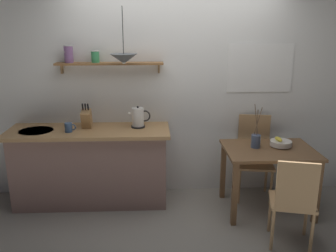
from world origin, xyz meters
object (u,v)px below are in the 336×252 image
Objects in this scene: dining_table at (269,159)px; pendant_lamp at (124,59)px; knife_block at (86,118)px; coffee_mug_by_sink at (69,127)px; dining_chair_far at (254,153)px; dining_chair_near at (294,199)px; twig_vase at (256,140)px; fruit_bowl at (281,143)px; electric_kettle at (138,118)px.

pendant_lamp reaches higher than dining_table.
knife_block is 0.24m from coffee_mug_by_sink.
knife_block is (-1.98, -0.07, 0.48)m from dining_chair_far.
dining_chair_near is 0.86m from twig_vase.
fruit_bowl is at bearing -58.59° from dining_chair_far.
knife_block reaches higher than dining_table.
electric_kettle is at bearing 167.26° from dining_table.
coffee_mug_by_sink is (-0.17, -0.15, -0.06)m from knife_block.
dining_chair_near is 2.44m from coffee_mug_by_sink.
pendant_lamp is (-1.44, 0.18, 0.88)m from twig_vase.
coffee_mug_by_sink reaches higher than dining_chair_near.
electric_kettle is at bearing 0.45° from knife_block.
twig_vase is at bearing -176.82° from fruit_bowl.
pendant_lamp is at bearing -174.10° from dining_chair_far.
dining_chair_far is 8.03× the size of coffee_mug_by_sink.
fruit_bowl is 1.91× the size of coffee_mug_by_sink.
coffee_mug_by_sink is (-0.76, -0.16, -0.06)m from electric_kettle.
fruit_bowl is 0.40× the size of pendant_lamp.
dining_chair_far is 2.02× the size of twig_vase.
dining_chair_far reaches higher than fruit_bowl.
knife_block is (-0.59, -0.00, 0.00)m from electric_kettle.
dining_chair_far is at bearing 5.82° from coffee_mug_by_sink.
fruit_bowl is at bearing 3.18° from twig_vase.
knife_block is (-1.89, 0.27, 0.20)m from twig_vase.
twig_vase is 1.35m from electric_kettle.
dining_chair_near reaches higher than dining_table.
electric_kettle is at bearing 143.91° from dining_chair_near.
dining_table is 0.40m from dining_chair_far.
fruit_bowl is 0.29m from twig_vase.
twig_vase is at bearing -7.20° from pendant_lamp.
coffee_mug_by_sink is at bearing -138.18° from knife_block.
twig_vase is (-0.29, -0.02, 0.04)m from fruit_bowl.
dining_table is 7.89× the size of coffee_mug_by_sink.
dining_chair_near is 1.52× the size of pendant_lamp.
dining_chair_near is 1.13m from dining_chair_far.
twig_vase is 1.70m from pendant_lamp.
coffee_mug_by_sink is at bearing -174.36° from pendant_lamp.
fruit_bowl is 2.36m from coffee_mug_by_sink.
dining_chair_far is 0.45m from twig_vase.
twig_vase reaches higher than dining_table.
twig_vase is at bearing -12.05° from electric_kettle.
dining_chair_near is 3.09× the size of knife_block.
twig_vase is at bearing -104.58° from dining_chair_far.
fruit_bowl is (0.14, 0.07, 0.16)m from dining_table.
dining_chair_near is 3.81× the size of fruit_bowl.
dining_chair_near is 2.36m from knife_block.
knife_block reaches higher than dining_chair_near.
electric_kettle is 0.78m from coffee_mug_by_sink.
knife_block is 2.36× the size of coffee_mug_by_sink.
twig_vase is (-0.14, 0.05, 0.20)m from dining_table.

